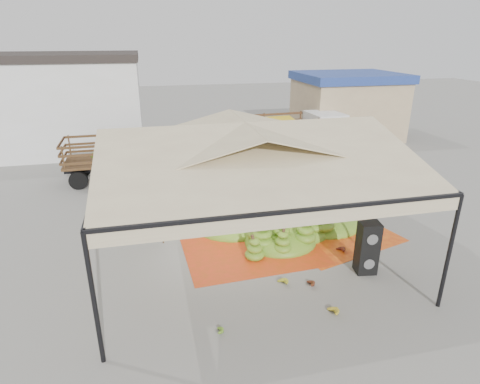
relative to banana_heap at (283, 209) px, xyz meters
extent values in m
plane|color=slate|center=(-1.66, -1.16, -0.65)|extent=(90.00, 90.00, 0.00)
cylinder|color=black|center=(-5.66, -5.16, 0.85)|extent=(0.10, 0.10, 3.00)
cylinder|color=black|center=(2.34, -5.16, 0.85)|extent=(0.10, 0.10, 3.00)
cylinder|color=black|center=(-5.66, 2.84, 0.85)|extent=(0.10, 0.10, 3.00)
cylinder|color=black|center=(2.34, 2.84, 0.85)|extent=(0.10, 0.10, 3.00)
pyramid|color=#C8BA8D|center=(-1.66, -1.16, 2.85)|extent=(8.00, 8.00, 1.00)
cube|color=black|center=(-1.66, -1.16, 2.35)|extent=(8.00, 8.00, 0.08)
cube|color=#C8BA8D|center=(-1.66, -1.16, 2.17)|extent=(8.00, 8.00, 0.36)
cube|color=silver|center=(-11.66, 12.84, 1.85)|extent=(14.00, 6.00, 5.00)
cube|color=black|center=(-11.66, 12.84, 4.55)|extent=(14.30, 6.30, 0.40)
cube|color=tan|center=(8.34, 11.84, 1.15)|extent=(6.00, 5.00, 3.60)
cube|color=navy|center=(8.34, 11.84, 3.20)|extent=(6.30, 5.30, 0.50)
cube|color=red|center=(-1.49, -0.93, -0.64)|extent=(4.41, 4.22, 0.01)
cube|color=orange|center=(1.41, -0.63, -0.64)|extent=(4.64, 4.77, 0.01)
ellipsoid|color=#51841B|center=(0.00, 0.00, 0.00)|extent=(6.54, 5.58, 1.29)
ellipsoid|color=#AD9722|center=(-0.42, -4.86, -0.53)|extent=(0.55, 0.47, 0.23)
ellipsoid|color=gold|center=(-1.18, -3.41, -0.54)|extent=(0.59, 0.55, 0.21)
ellipsoid|color=#5D3215|center=(-0.49, -3.62, -0.55)|extent=(0.46, 0.39, 0.20)
ellipsoid|color=#5D2315|center=(1.14, -2.15, -0.54)|extent=(0.55, 0.49, 0.21)
ellipsoid|color=#45841B|center=(-3.21, -4.86, -0.56)|extent=(0.41, 0.35, 0.17)
ellipsoid|color=#437E1A|center=(-2.64, -0.20, 1.97)|extent=(0.24, 0.24, 0.20)
ellipsoid|color=#437E1A|center=(-1.14, -0.20, 1.97)|extent=(0.24, 0.24, 0.20)
ellipsoid|color=#437E1A|center=(0.36, -0.20, 1.97)|extent=(0.24, 0.24, 0.20)
ellipsoid|color=#437E1A|center=(1.86, -0.20, 1.97)|extent=(0.24, 0.24, 0.20)
cube|color=black|center=(1.35, -3.31, -0.26)|extent=(0.62, 0.56, 0.77)
cube|color=black|center=(1.35, -3.31, 0.51)|extent=(0.62, 0.56, 0.77)
imported|color=gray|center=(-1.08, 3.93, 0.26)|extent=(0.67, 0.45, 1.82)
cube|color=#543D1C|center=(-5.93, 6.47, 0.28)|extent=(4.47, 2.13, 0.11)
cube|color=silver|center=(-3.01, 6.53, 0.37)|extent=(1.64, 1.98, 2.04)
cylinder|color=black|center=(-7.50, 5.55, -0.25)|extent=(0.80, 0.28, 0.80)
cylinder|color=black|center=(-7.54, 7.32, -0.25)|extent=(0.80, 0.28, 0.80)
cylinder|color=black|center=(-4.67, 5.61, -0.25)|extent=(0.80, 0.28, 0.80)
cylinder|color=black|center=(-4.71, 7.38, -0.25)|extent=(0.80, 0.28, 0.80)
cylinder|color=black|center=(-3.17, 5.64, -0.25)|extent=(0.80, 0.28, 0.80)
cylinder|color=black|center=(-3.21, 7.41, -0.25)|extent=(0.80, 0.28, 0.80)
ellipsoid|color=#4E7919|center=(-5.93, 6.47, 0.72)|extent=(3.57, 1.67, 0.62)
cube|color=yellow|center=(-5.49, 6.48, 1.08)|extent=(1.81, 1.80, 0.22)
cube|color=#52341B|center=(2.18, 8.51, 0.38)|extent=(5.04, 2.56, 0.12)
cube|color=silver|center=(5.41, 8.71, 0.48)|extent=(1.90, 2.27, 2.26)
cylinder|color=black|center=(0.47, 7.42, -0.20)|extent=(0.90, 0.35, 0.88)
cylinder|color=black|center=(0.35, 9.38, -0.20)|extent=(0.90, 0.35, 0.88)
cylinder|color=black|center=(3.61, 7.62, -0.20)|extent=(0.90, 0.35, 0.88)
cylinder|color=black|center=(3.49, 9.58, -0.20)|extent=(0.90, 0.35, 0.88)
cylinder|color=black|center=(5.28, 7.72, -0.20)|extent=(0.90, 0.35, 0.88)
cylinder|color=black|center=(5.16, 9.68, -0.20)|extent=(0.90, 0.35, 0.88)
ellipsoid|color=#48811A|center=(2.18, 8.51, 0.88)|extent=(4.03, 2.01, 0.69)
cube|color=gold|center=(2.67, 8.54, 1.27)|extent=(2.08, 2.07, 0.24)
camera|label=1|loc=(-4.37, -12.10, 5.67)|focal=30.00mm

